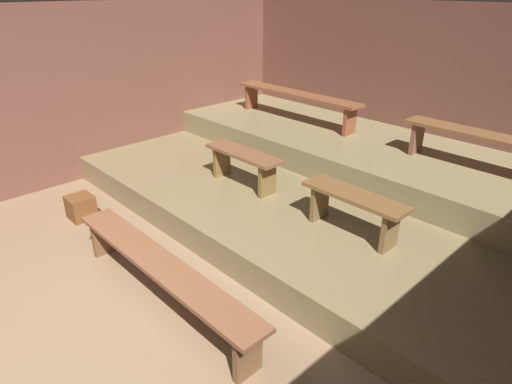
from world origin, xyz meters
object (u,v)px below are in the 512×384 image
Objects in this scene: wooden_crate_floor at (81,207)px; bench_middle_right at (506,146)px; bench_floor_center at (161,270)px; bench_lower_left at (243,161)px; bench_middle_left at (296,98)px; bench_lower_right at (354,205)px.

bench_middle_right is at bearing 43.65° from wooden_crate_floor.
bench_floor_center is 2.28× the size of bench_lower_left.
bench_middle_left and bench_middle_right have the same top height.
bench_lower_left is 1.48m from bench_lower_right.
bench_lower_right is 2.99m from wooden_crate_floor.
wooden_crate_floor is (-0.43, -3.07, -0.80)m from bench_middle_left.
bench_middle_left is (-2.13, 1.59, 0.34)m from bench_lower_right.
wooden_crate_floor is (-3.21, -3.07, -0.80)m from bench_middle_right.
bench_floor_center is at bearing -4.25° from wooden_crate_floor.
bench_floor_center is at bearing -63.61° from bench_lower_left.
bench_middle_left is at bearing 114.35° from bench_floor_center.
bench_middle_right is at bearing 0.00° from bench_middle_left.
bench_lower_right is at bearing -36.75° from bench_middle_left.
wooden_crate_floor is (-1.88, 0.14, -0.20)m from bench_floor_center.
bench_middle_right is (1.33, 3.21, 0.61)m from bench_floor_center.
wooden_crate_floor is (-2.56, -1.47, -0.47)m from bench_lower_right.
bench_middle_right reaches higher than bench_lower_left.
wooden_crate_floor is (-1.08, -1.47, -0.47)m from bench_lower_left.
bench_floor_center is 1.90m from wooden_crate_floor.
bench_lower_right is at bearing -112.21° from bench_middle_right.
bench_middle_right reaches higher than bench_floor_center.
bench_middle_left is 2.78m from bench_middle_right.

